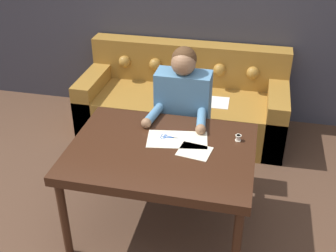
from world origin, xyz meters
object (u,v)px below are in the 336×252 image
object	(u,v)px
dining_table	(161,156)
scissors	(171,137)
couch	(184,103)
thread_spool	(238,138)
person	(183,117)

from	to	relation	value
dining_table	scissors	bearing A→B (deg)	76.55
couch	thread_spool	world-z (taller)	couch
dining_table	couch	bearing A→B (deg)	94.41
couch	person	distance (m)	0.94
dining_table	couch	distance (m)	1.56
couch	scissors	distance (m)	1.43
thread_spool	person	bearing A→B (deg)	139.60
dining_table	thread_spool	bearing A→B (deg)	22.90
couch	scissors	bearing A→B (deg)	-83.62
couch	person	xyz separation A→B (m)	(0.15, -0.87, 0.33)
couch	scissors	xyz separation A→B (m)	(0.15, -1.36, 0.43)
dining_table	thread_spool	world-z (taller)	thread_spool
couch	thread_spool	distance (m)	1.51
person	scissors	bearing A→B (deg)	-89.73
person	scissors	size ratio (longest dim) A/B	5.28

